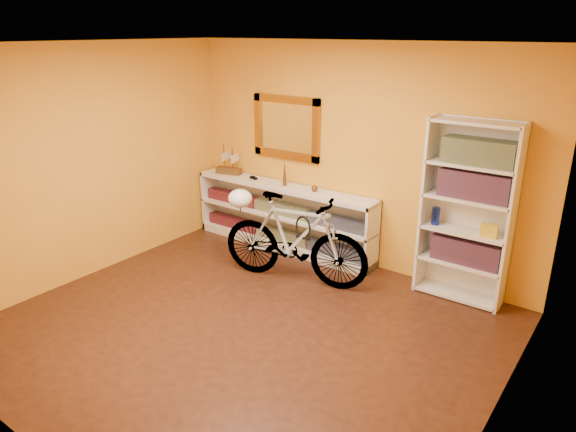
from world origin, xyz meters
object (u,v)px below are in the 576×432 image
Objects in this scene: console_unit at (283,217)px; bookcase at (467,213)px; helmet at (240,198)px; bicycle at (294,239)px.

console_unit is 1.37× the size of bookcase.
helmet is (0.03, -0.86, 0.48)m from console_unit.
bookcase is 1.09× the size of bicycle.
console_unit is 1.49× the size of bicycle.
bicycle reaches higher than console_unit.
bookcase is at bearing 0.62° from console_unit.
console_unit is 2.37m from bookcase.
bookcase reaches higher than helmet.
console_unit is at bearing -179.38° from bookcase.
bicycle reaches higher than helmet.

